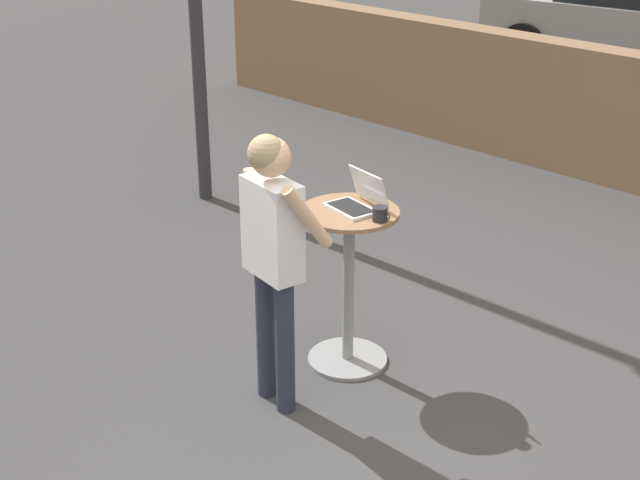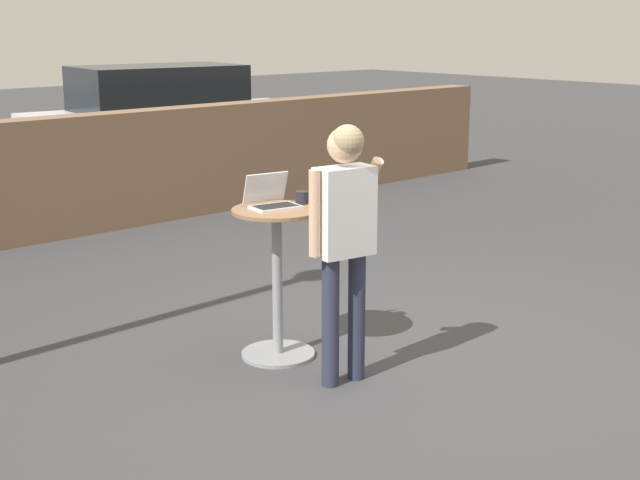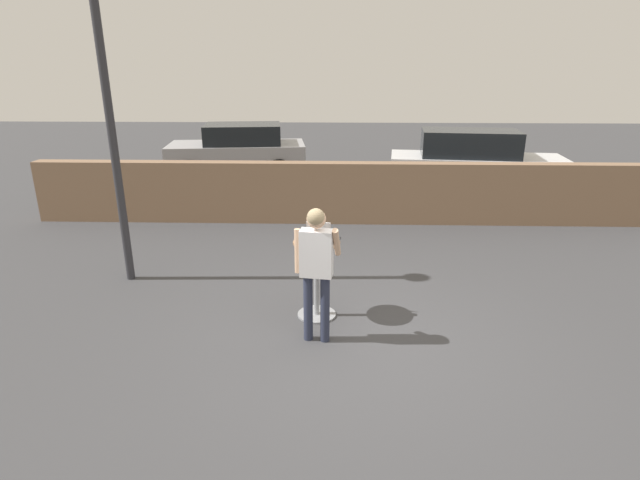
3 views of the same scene
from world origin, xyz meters
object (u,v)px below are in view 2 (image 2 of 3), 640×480
(laptop, at_px, (272,200))
(cafe_table, at_px, (277,275))
(standing_person, at_px, (344,224))
(parked_car_further_down, at_px, (168,116))
(coffee_mug, at_px, (302,198))

(laptop, bearing_deg, cafe_table, -98.17)
(cafe_table, xyz_separation_m, standing_person, (0.02, -0.63, 0.46))
(laptop, relative_size, parked_car_further_down, 0.08)
(standing_person, bearing_deg, cafe_table, 91.88)
(parked_car_further_down, bearing_deg, laptop, -117.98)
(cafe_table, distance_m, laptop, 0.51)
(coffee_mug, bearing_deg, cafe_table, -177.48)
(cafe_table, relative_size, standing_person, 0.63)
(parked_car_further_down, bearing_deg, cafe_table, -117.84)
(coffee_mug, relative_size, standing_person, 0.07)
(parked_car_further_down, bearing_deg, coffee_mug, -116.43)
(coffee_mug, xyz_separation_m, parked_car_further_down, (3.64, 7.32, -0.29))
(cafe_table, bearing_deg, standing_person, -88.12)
(cafe_table, relative_size, laptop, 2.91)
(coffee_mug, distance_m, parked_car_further_down, 8.18)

